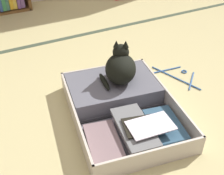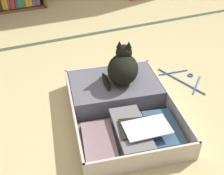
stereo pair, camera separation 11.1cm
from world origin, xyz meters
TOP-DOWN VIEW (x-y plane):
  - ground_plane at (0.00, 0.00)m, footprint 10.00×10.00m
  - tatami_border at (0.00, 1.36)m, footprint 4.80×0.05m
  - open_suitcase at (0.13, 0.30)m, footprint 0.69×0.87m
  - black_cat at (0.20, 0.44)m, footprint 0.28×0.30m
  - clothes_hanger at (0.67, 0.43)m, footprint 0.26×0.39m

SIDE VIEW (x-z plane):
  - ground_plane at x=0.00m, z-range 0.00..0.00m
  - tatami_border at x=0.00m, z-range 0.00..0.00m
  - clothes_hanger at x=0.67m, z-range 0.00..0.01m
  - open_suitcase at x=0.13m, z-range -0.01..0.11m
  - black_cat at x=0.20m, z-range 0.08..0.33m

